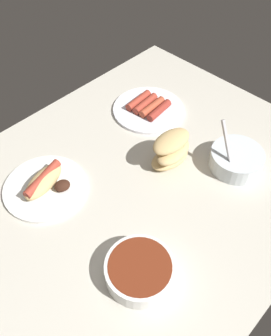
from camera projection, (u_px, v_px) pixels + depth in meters
ground_plane at (130, 190)px, 99.50cm from camera, size 120.00×90.00×3.00cm
bread_stack at (171, 150)px, 100.19cm from camera, size 13.53×9.68×10.80cm
plate_hotdog_assembled at (45, 184)px, 96.67cm from camera, size 23.07×23.07×5.61cm
bowl_coleslaw at (236, 159)px, 101.27cm from camera, size 15.23×15.23×15.48cm
bowl_chili at (140, 270)px, 79.63cm from camera, size 16.02×16.02×4.87cm
plate_sausages at (149, 108)px, 118.89cm from camera, size 23.95×23.95×3.58cm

